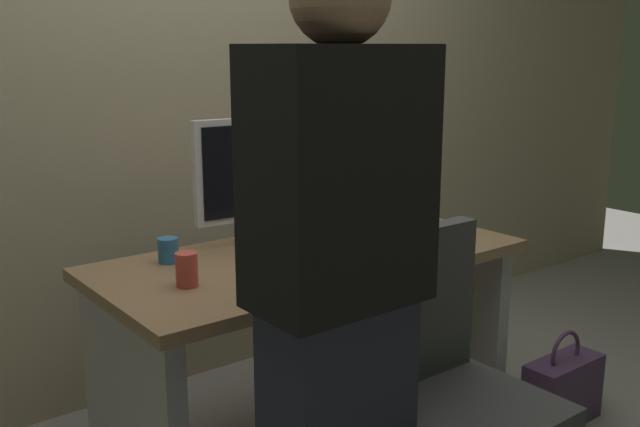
% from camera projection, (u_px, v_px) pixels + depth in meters
% --- Properties ---
extents(wall_back, '(6.40, 0.10, 3.00)m').
position_uv_depth(wall_back, '(188.00, 27.00, 2.94)').
color(wall_back, tan).
rests_on(wall_back, ground).
extents(desk, '(1.47, 0.70, 0.73)m').
position_uv_depth(desk, '(311.00, 314.00, 2.53)').
color(desk, '#93704C').
rests_on(desk, ground).
extents(office_chair, '(0.52, 0.52, 0.94)m').
position_uv_depth(office_chair, '(450.00, 417.00, 1.98)').
color(office_chair, black).
rests_on(office_chair, ground).
extents(person_at_desk, '(0.40, 0.24, 1.64)m').
position_uv_depth(person_at_desk, '(338.00, 306.00, 1.66)').
color(person_at_desk, '#262838').
rests_on(person_at_desk, ground).
extents(monitor, '(0.54, 0.16, 0.46)m').
position_uv_depth(monitor, '(266.00, 173.00, 2.55)').
color(monitor, silver).
rests_on(monitor, desk).
extents(keyboard, '(0.43, 0.13, 0.02)m').
position_uv_depth(keyboard, '(313.00, 258.00, 2.38)').
color(keyboard, white).
rests_on(keyboard, desk).
extents(mouse, '(0.06, 0.10, 0.03)m').
position_uv_depth(mouse, '(379.00, 241.00, 2.56)').
color(mouse, black).
rests_on(mouse, desk).
extents(cup_near_keyboard, '(0.07, 0.07, 0.10)m').
position_uv_depth(cup_near_keyboard, '(187.00, 270.00, 2.13)').
color(cup_near_keyboard, '#D84C3F').
rests_on(cup_near_keyboard, desk).
extents(cup_by_monitor, '(0.07, 0.07, 0.08)m').
position_uv_depth(cup_by_monitor, '(168.00, 250.00, 2.36)').
color(cup_by_monitor, '#3372B2').
rests_on(cup_by_monitor, desk).
extents(book_stack, '(0.23, 0.20, 0.13)m').
position_uv_depth(book_stack, '(399.00, 211.00, 2.85)').
color(book_stack, black).
rests_on(book_stack, desk).
extents(cell_phone, '(0.10, 0.16, 0.01)m').
position_uv_depth(cell_phone, '(443.00, 243.00, 2.59)').
color(cell_phone, black).
rests_on(cell_phone, desk).
extents(handbag, '(0.34, 0.14, 0.38)m').
position_uv_depth(handbag, '(562.00, 390.00, 2.77)').
color(handbag, '#4C3356').
rests_on(handbag, ground).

